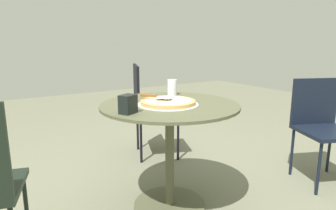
# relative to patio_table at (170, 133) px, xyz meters

# --- Properties ---
(ground_plane) EXTENTS (10.00, 10.00, 0.00)m
(ground_plane) POSITION_rel_patio_table_xyz_m (0.00, 0.00, -0.54)
(ground_plane) COLOR #696A54
(patio_table) EXTENTS (0.92, 0.92, 0.74)m
(patio_table) POSITION_rel_patio_table_xyz_m (0.00, 0.00, 0.00)
(patio_table) COLOR #4E5038
(patio_table) RESTS_ON ground
(pizza_on_tray) EXTENTS (0.40, 0.40, 0.04)m
(pizza_on_tray) POSITION_rel_patio_table_xyz_m (0.02, -0.02, 0.22)
(pizza_on_tray) COLOR silver
(pizza_on_tray) RESTS_ON patio_table
(pizza_server) EXTENTS (0.19, 0.18, 0.02)m
(pizza_server) POSITION_rel_patio_table_xyz_m (-0.04, -0.08, 0.25)
(pizza_server) COLOR silver
(pizza_server) RESTS_ON pizza_on_tray
(drinking_cup) EXTENTS (0.07, 0.07, 0.12)m
(drinking_cup) POSITION_rel_patio_table_xyz_m (-0.27, 0.20, 0.26)
(drinking_cup) COLOR silver
(drinking_cup) RESTS_ON patio_table
(napkin_dispenser) EXTENTS (0.10, 0.11, 0.11)m
(napkin_dispenser) POSITION_rel_patio_table_xyz_m (0.10, -0.35, 0.25)
(napkin_dispenser) COLOR black
(napkin_dispenser) RESTS_ON patio_table
(patio_chair_near) EXTENTS (0.55, 0.55, 0.85)m
(patio_chair_near) POSITION_rel_patio_table_xyz_m (0.31, 1.29, -0.05)
(patio_chair_near) COLOR black
(patio_chair_near) RESTS_ON ground
(patio_chair_corner) EXTENTS (0.55, 0.55, 0.93)m
(patio_chair_corner) POSITION_rel_patio_table_xyz_m (-0.92, 0.34, -0.01)
(patio_chair_corner) COLOR black
(patio_chair_corner) RESTS_ON ground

